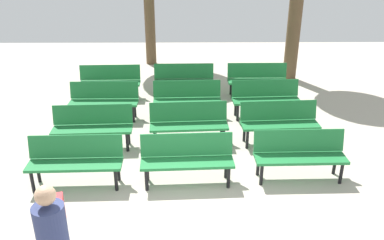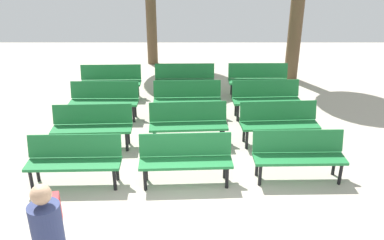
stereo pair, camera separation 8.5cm
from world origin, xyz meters
name	(u,v)px [view 1 (the left image)]	position (x,y,z in m)	size (l,w,h in m)	color
ground_plane	(194,240)	(0.00, 0.00, 0.00)	(24.00, 24.00, 0.00)	#B2A899
bench_r0_c0	(75,158)	(-2.01, 1.49, 0.50)	(1.61, 0.53, 0.87)	#1E7238
bench_r0_c1	(187,156)	(-0.10, 1.54, 0.50)	(1.62, 0.56, 0.87)	#1E7238
bench_r0_c2	(300,152)	(1.88, 1.67, 0.50)	(1.61, 0.51, 0.87)	#1E7238
bench_r1_c0	(93,124)	(-2.02, 2.88, 0.50)	(1.62, 0.56, 0.87)	#1E7238
bench_r1_c1	(189,121)	(-0.07, 3.01, 0.50)	(1.63, 0.58, 0.87)	#1E7238
bench_r1_c2	(279,120)	(1.81, 3.05, 0.50)	(1.63, 0.57, 0.87)	#1E7238
bench_r2_c0	(104,99)	(-2.06, 4.32, 0.50)	(1.60, 0.49, 0.87)	#1E7238
bench_r2_c1	(187,97)	(-0.10, 4.39, 0.50)	(1.62, 0.54, 0.87)	#1E7238
bench_r2_c2	(266,97)	(1.77, 4.41, 0.50)	(1.62, 0.57, 0.87)	#1E7238
bench_r3_c0	(110,80)	(-2.16, 5.69, 0.50)	(1.61, 0.53, 0.87)	#1E7238
bench_r3_c1	(184,78)	(-0.19, 5.80, 0.50)	(1.61, 0.51, 0.87)	#1E7238
bench_r3_c2	(257,78)	(1.80, 5.83, 0.50)	(1.60, 0.49, 0.87)	#1E7238
visitor_with_backpack	(54,240)	(-1.56, -1.05, 0.94)	(0.43, 0.58, 1.65)	navy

